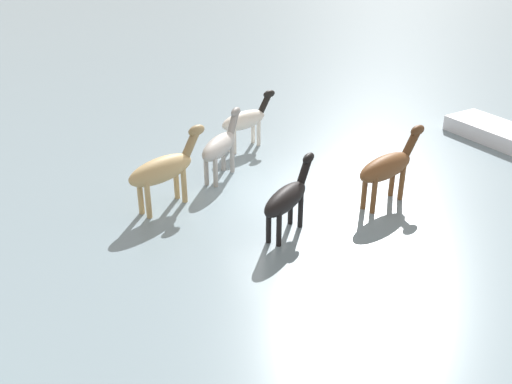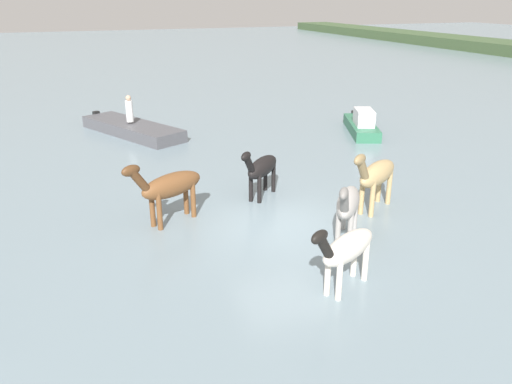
{
  "view_description": "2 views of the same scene",
  "coord_description": "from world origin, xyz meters",
  "px_view_note": "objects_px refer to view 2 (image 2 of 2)",
  "views": [
    {
      "loc": [
        -13.89,
        3.99,
        7.4
      ],
      "look_at": [
        -1.0,
        0.72,
        0.62
      ],
      "focal_mm": 40.24,
      "sensor_mm": 36.0,
      "label": 1
    },
    {
      "loc": [
        11.7,
        -5.28,
        5.96
      ],
      "look_at": [
        -0.13,
        -0.73,
        1.04
      ],
      "focal_mm": 35.64,
      "sensor_mm": 36.0,
      "label": 2
    }
  ],
  "objects_px": {
    "boat_launch_far": "(132,130)",
    "horse_chestnut_trailing": "(348,204)",
    "horse_rear_stallion": "(169,186)",
    "horse_dun_straggler": "(376,175)",
    "person_watcher_seated": "(129,110)",
    "horse_mid_herd": "(346,249)",
    "boat_tender_starboard": "(362,126)",
    "horse_lead": "(261,168)"
  },
  "relations": [
    {
      "from": "boat_launch_far",
      "to": "horse_chestnut_trailing",
      "type": "bearing_deg",
      "value": -10.91
    },
    {
      "from": "boat_launch_far",
      "to": "horse_rear_stallion",
      "type": "bearing_deg",
      "value": -28.67
    },
    {
      "from": "horse_dun_straggler",
      "to": "horse_chestnut_trailing",
      "type": "bearing_deg",
      "value": 6.5
    },
    {
      "from": "horse_chestnut_trailing",
      "to": "person_watcher_seated",
      "type": "height_order",
      "value": "horse_chestnut_trailing"
    },
    {
      "from": "horse_mid_herd",
      "to": "horse_dun_straggler",
      "type": "distance_m",
      "value": 4.65
    },
    {
      "from": "person_watcher_seated",
      "to": "boat_launch_far",
      "type": "bearing_deg",
      "value": 156.44
    },
    {
      "from": "horse_mid_herd",
      "to": "horse_rear_stallion",
      "type": "bearing_deg",
      "value": -87.55
    },
    {
      "from": "boat_tender_starboard",
      "to": "horse_lead",
      "type": "bearing_deg",
      "value": -29.31
    },
    {
      "from": "horse_dun_straggler",
      "to": "boat_launch_far",
      "type": "relative_size",
      "value": 0.4
    },
    {
      "from": "horse_rear_stallion",
      "to": "boat_tender_starboard",
      "type": "xyz_separation_m",
      "value": [
        -6.72,
        10.37,
        -0.78
      ]
    },
    {
      "from": "horse_dun_straggler",
      "to": "boat_tender_starboard",
      "type": "bearing_deg",
      "value": -152.29
    },
    {
      "from": "horse_chestnut_trailing",
      "to": "boat_launch_far",
      "type": "distance_m",
      "value": 13.49
    },
    {
      "from": "horse_chestnut_trailing",
      "to": "horse_lead",
      "type": "xyz_separation_m",
      "value": [
        -3.58,
        -0.95,
        -0.04
      ]
    },
    {
      "from": "horse_lead",
      "to": "horse_dun_straggler",
      "type": "bearing_deg",
      "value": 98.87
    },
    {
      "from": "horse_mid_herd",
      "to": "horse_rear_stallion",
      "type": "height_order",
      "value": "horse_rear_stallion"
    },
    {
      "from": "horse_lead",
      "to": "horse_mid_herd",
      "type": "height_order",
      "value": "horse_lead"
    },
    {
      "from": "horse_lead",
      "to": "person_watcher_seated",
      "type": "distance_m",
      "value": 9.65
    },
    {
      "from": "boat_tender_starboard",
      "to": "horse_rear_stallion",
      "type": "bearing_deg",
      "value": -35.03
    },
    {
      "from": "boat_tender_starboard",
      "to": "person_watcher_seated",
      "type": "xyz_separation_m",
      "value": [
        -3.41,
        -10.03,
        0.87
      ]
    },
    {
      "from": "horse_mid_herd",
      "to": "person_watcher_seated",
      "type": "distance_m",
      "value": 15.09
    },
    {
      "from": "horse_dun_straggler",
      "to": "person_watcher_seated",
      "type": "relative_size",
      "value": 2.01
    },
    {
      "from": "boat_launch_far",
      "to": "person_watcher_seated",
      "type": "xyz_separation_m",
      "value": [
        0.14,
        -0.06,
        0.99
      ]
    },
    {
      "from": "boat_tender_starboard",
      "to": "person_watcher_seated",
      "type": "bearing_deg",
      "value": -86.73
    },
    {
      "from": "horse_mid_herd",
      "to": "person_watcher_seated",
      "type": "relative_size",
      "value": 1.82
    },
    {
      "from": "horse_rear_stallion",
      "to": "boat_launch_far",
      "type": "relative_size",
      "value": 0.41
    },
    {
      "from": "horse_chestnut_trailing",
      "to": "horse_dun_straggler",
      "type": "height_order",
      "value": "horse_dun_straggler"
    },
    {
      "from": "horse_mid_herd",
      "to": "person_watcher_seated",
      "type": "height_order",
      "value": "person_watcher_seated"
    },
    {
      "from": "boat_launch_far",
      "to": "person_watcher_seated",
      "type": "bearing_deg",
      "value": -50.01
    },
    {
      "from": "horse_dun_straggler",
      "to": "boat_launch_far",
      "type": "distance_m",
      "value": 12.76
    },
    {
      "from": "horse_lead",
      "to": "horse_dun_straggler",
      "type": "xyz_separation_m",
      "value": [
        2.13,
        2.74,
        0.13
      ]
    },
    {
      "from": "horse_chestnut_trailing",
      "to": "person_watcher_seated",
      "type": "xyz_separation_m",
      "value": [
        -12.84,
        -3.67,
        0.16
      ]
    },
    {
      "from": "horse_lead",
      "to": "horse_mid_herd",
      "type": "relative_size",
      "value": 0.87
    },
    {
      "from": "horse_lead",
      "to": "boat_tender_starboard",
      "type": "height_order",
      "value": "horse_lead"
    },
    {
      "from": "horse_lead",
      "to": "horse_mid_herd",
      "type": "xyz_separation_m",
      "value": [
        5.64,
        -0.3,
        -0.0
      ]
    },
    {
      "from": "horse_chestnut_trailing",
      "to": "person_watcher_seated",
      "type": "relative_size",
      "value": 1.76
    },
    {
      "from": "horse_rear_stallion",
      "to": "person_watcher_seated",
      "type": "relative_size",
      "value": 2.05
    },
    {
      "from": "horse_lead",
      "to": "boat_launch_far",
      "type": "xyz_separation_m",
      "value": [
        -9.39,
        -2.66,
        -0.79
      ]
    },
    {
      "from": "horse_chestnut_trailing",
      "to": "horse_mid_herd",
      "type": "distance_m",
      "value": 2.41
    },
    {
      "from": "person_watcher_seated",
      "to": "horse_lead",
      "type": "bearing_deg",
      "value": 16.38
    },
    {
      "from": "horse_lead",
      "to": "horse_rear_stallion",
      "type": "relative_size",
      "value": 0.78
    },
    {
      "from": "person_watcher_seated",
      "to": "horse_rear_stallion",
      "type": "bearing_deg",
      "value": -1.91
    },
    {
      "from": "horse_chestnut_trailing",
      "to": "horse_rear_stallion",
      "type": "distance_m",
      "value": 4.84
    }
  ]
}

